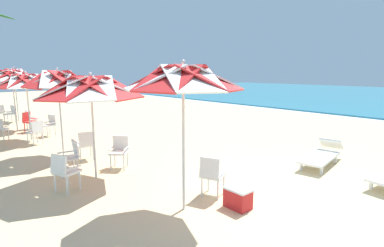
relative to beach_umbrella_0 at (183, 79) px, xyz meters
The scene contains 19 objects.
ground_plane 3.26m from the beach_umbrella_0, 69.29° to the left, with size 80.00×80.00×0.00m, color beige.
beach_umbrella_0 is the anchor object (origin of this frame).
plastic_chair_0 2.10m from the beach_umbrella_0, 94.17° to the left, with size 0.58×0.60×0.87m.
beach_umbrella_1 2.78m from the beach_umbrella_0, 168.80° to the right, with size 2.52×2.52×2.56m.
plastic_chair_1 3.61m from the beach_umbrella_0, behind, with size 0.63×0.63×0.87m.
plastic_chair_2 3.32m from the beach_umbrella_0, 148.54° to the right, with size 0.58×0.60×0.87m.
plastic_chair_3 3.97m from the beach_umbrella_0, 164.91° to the right, with size 0.48×0.51×0.87m.
beach_umbrella_2 5.31m from the beach_umbrella_0, behind, with size 2.02×2.02×2.69m.
plastic_chair_4 4.71m from the beach_umbrella_0, behind, with size 0.54×0.52×0.87m.
beach_umbrella_3 8.30m from the beach_umbrella_0, behind, with size 2.17×2.17×2.59m.
plastic_chair_6 7.61m from the beach_umbrella_0, behind, with size 0.57×0.55×0.87m.
plastic_chair_7 8.73m from the beach_umbrella_0, behind, with size 0.56×0.58×0.87m.
beach_umbrella_4 10.84m from the beach_umbrella_0, behind, with size 2.42×2.42×2.72m.
plastic_chair_8 10.79m from the beach_umbrella_0, behind, with size 0.59×0.60×0.87m.
plastic_chair_9 10.12m from the beach_umbrella_0, behind, with size 0.63×0.62×0.87m.
beach_umbrella_5 13.52m from the beach_umbrella_0, behind, with size 1.95×1.95×2.81m.
plastic_chair_10 13.34m from the beach_umbrella_0, behind, with size 0.54×0.56×0.87m.
sun_lounger_1 5.13m from the beach_umbrella_0, 84.41° to the left, with size 0.94×2.21×0.62m.
cooler_box 2.46m from the beach_umbrella_0, 51.90° to the left, with size 0.50×0.34×0.40m.
Camera 1 is at (3.25, -5.37, 2.57)m, focal length 27.63 mm.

